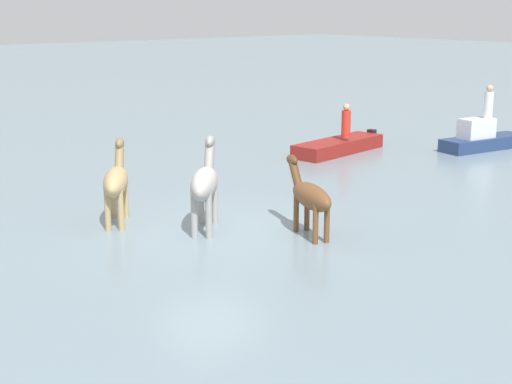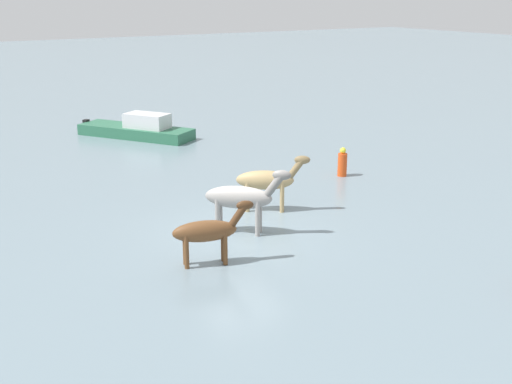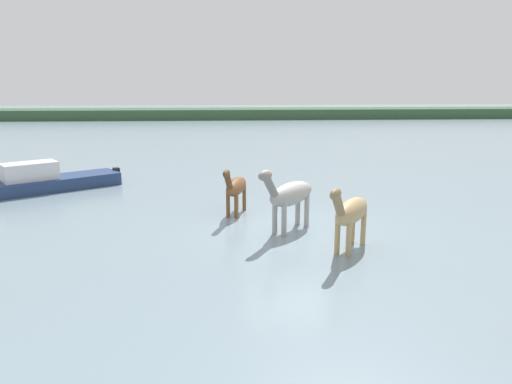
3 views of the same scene
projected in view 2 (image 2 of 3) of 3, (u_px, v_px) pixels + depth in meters
name	position (u px, v px, depth m)	size (l,w,h in m)	color
ground_plane	(239.00, 234.00, 19.23)	(166.57, 166.57, 0.00)	gray
horse_rear_stallion	(268.00, 180.00, 20.96)	(1.69, 2.19, 1.88)	tan
horse_dun_straggler	(242.00, 198.00, 18.97)	(2.03, 2.19, 2.01)	#9E9993
horse_mid_herd	(208.00, 231.00, 16.82)	(0.99, 2.17, 1.69)	brown
boat_motor_center	(138.00, 131.00, 31.77)	(5.83, 4.63, 1.38)	#2D6B4C
buoy_channel_marker	(342.00, 163.00, 25.08)	(0.36, 0.36, 1.14)	#E54C19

